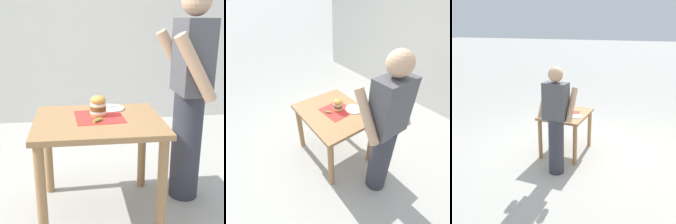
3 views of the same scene
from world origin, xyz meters
The scene contains 7 objects.
ground_plane centered at (0.00, 0.00, 0.00)m, with size 80.00×80.00×0.00m, color #ADAAA3.
patio_table centered at (0.00, 0.00, 0.61)m, with size 0.76×0.93×0.76m.
serving_paper centered at (-0.05, 0.01, 0.76)m, with size 0.35×0.35×0.00m, color red.
sandwich centered at (-0.07, 0.01, 0.84)m, with size 0.12×0.12×0.19m.
pickle_spear centered at (0.07, -0.01, 0.77)m, with size 0.02×0.02×0.07m, color #8EA83D.
side_plate_with_forks centered at (-0.24, 0.12, 0.76)m, with size 0.22×0.22×0.02m.
diner_across_table centered at (-0.13, 0.73, 0.88)m, with size 0.55×0.35×1.69m.
Camera 3 is at (-1.67, 4.11, 2.24)m, focal length 42.00 mm.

